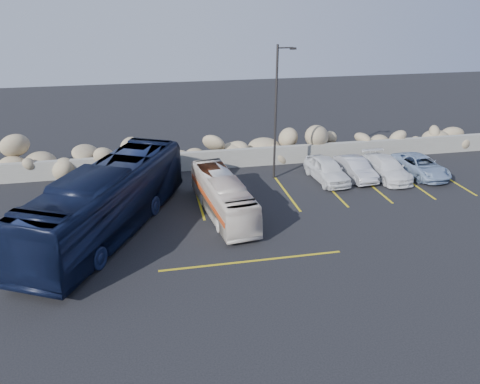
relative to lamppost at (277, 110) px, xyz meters
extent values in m
plane|color=black|center=(-2.56, -9.50, -4.30)|extent=(90.00, 90.00, 0.00)
cube|color=gray|center=(-2.56, 2.50, -3.70)|extent=(60.00, 0.40, 1.20)
cube|color=gold|center=(-5.06, -2.50, -4.29)|extent=(0.12, 5.00, 0.01)
cube|color=gold|center=(0.04, -2.50, -4.29)|extent=(0.12, 5.00, 0.01)
cube|color=gold|center=(2.74, -2.50, -4.29)|extent=(0.12, 5.00, 0.01)
cube|color=gold|center=(5.34, -2.50, -4.29)|extent=(0.12, 5.00, 0.01)
cube|color=gold|center=(7.94, -2.50, -4.29)|extent=(0.12, 5.00, 0.01)
cube|color=gold|center=(10.54, -2.50, -4.29)|extent=(0.12, 5.00, 0.01)
cube|color=gold|center=(-3.56, -9.30, -4.29)|extent=(8.00, 0.12, 0.01)
cylinder|color=#2E2A29|center=(-0.06, 0.00, -0.30)|extent=(0.14, 0.14, 8.00)
cylinder|color=#2E2A29|center=(0.39, 0.00, 3.50)|extent=(0.90, 0.08, 0.08)
cube|color=#2E2A29|center=(0.84, 0.00, 3.45)|extent=(0.35, 0.18, 0.12)
imported|color=silver|center=(-4.00, -4.40, -3.28)|extent=(2.52, 7.43, 2.03)
imported|color=black|center=(-9.64, -5.28, -2.65)|extent=(7.76, 11.77, 3.28)
imported|color=white|center=(3.01, -1.01, -3.60)|extent=(1.92, 4.19, 1.39)
imported|color=#BCBBC1|center=(4.89, -0.94, -3.67)|extent=(1.56, 3.86, 1.25)
imported|color=white|center=(6.83, -1.30, -3.67)|extent=(1.80, 4.34, 1.26)
imported|color=#87A0C0|center=(9.12, -1.32, -3.69)|extent=(2.36, 4.52, 1.21)
camera|label=1|loc=(-7.52, -26.17, 6.34)|focal=35.00mm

